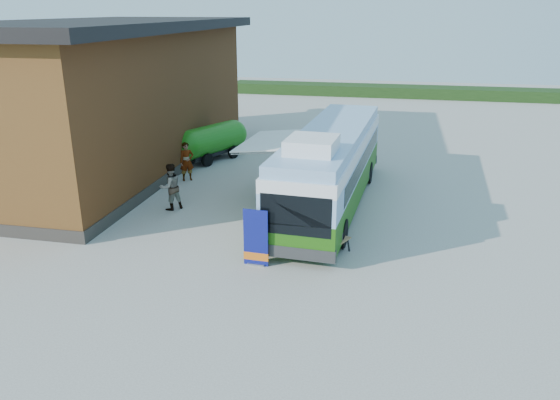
% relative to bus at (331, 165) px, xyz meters
% --- Properties ---
extents(ground, '(100.00, 100.00, 0.00)m').
position_rel_bus_xyz_m(ground, '(-1.65, -5.91, -1.85)').
color(ground, '#BCB7AD').
rests_on(ground, ground).
extents(barn, '(9.60, 21.20, 7.50)m').
position_rel_bus_xyz_m(barn, '(-12.15, 4.09, 1.74)').
color(barn, brown).
rests_on(barn, ground).
extents(hedge, '(40.00, 3.00, 1.00)m').
position_rel_bus_xyz_m(hedge, '(6.35, 32.09, -1.35)').
color(hedge, '#264419').
rests_on(hedge, ground).
extents(bus, '(3.41, 12.71, 3.87)m').
position_rel_bus_xyz_m(bus, '(0.00, 0.00, 0.00)').
color(bus, '#357413').
rests_on(bus, ground).
extents(awning, '(2.88, 4.34, 0.52)m').
position_rel_bus_xyz_m(awning, '(-2.33, 0.22, 0.97)').
color(awning, white).
rests_on(awning, ground).
extents(banner, '(0.85, 0.21, 1.96)m').
position_rel_bus_xyz_m(banner, '(-1.67, -6.24, -1.04)').
color(banner, navy).
rests_on(banner, ground).
extents(picnic_table, '(1.88, 1.80, 0.84)m').
position_rel_bus_xyz_m(picnic_table, '(0.37, -4.70, -1.22)').
color(picnic_table, '#A5744E').
rests_on(picnic_table, ground).
extents(person_a, '(0.84, 0.78, 1.92)m').
position_rel_bus_xyz_m(person_a, '(-7.35, 2.23, -0.89)').
color(person_a, '#999999').
rests_on(person_a, ground).
extents(person_b, '(1.20, 1.23, 1.99)m').
position_rel_bus_xyz_m(person_b, '(-6.50, -1.81, -0.85)').
color(person_b, '#999999').
rests_on(person_b, ground).
extents(slurry_tanker, '(3.08, 5.03, 2.00)m').
position_rel_bus_xyz_m(slurry_tanker, '(-7.36, 6.05, -0.69)').
color(slurry_tanker, '#1E7A16').
rests_on(slurry_tanker, ground).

